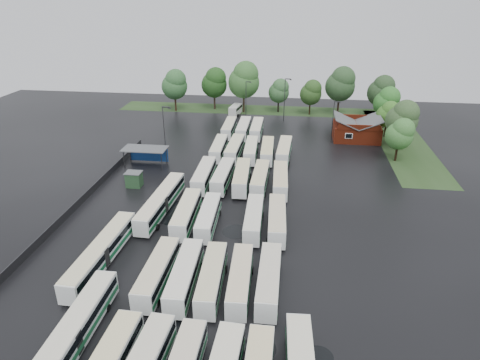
# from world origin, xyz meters

# --- Properties ---
(ground) EXTENTS (160.00, 160.00, 0.00)m
(ground) POSITION_xyz_m (0.00, 0.00, 0.00)
(ground) COLOR black
(ground) RESTS_ON ground
(brick_building) EXTENTS (10.07, 8.60, 5.39)m
(brick_building) POSITION_xyz_m (24.00, 42.77, 1.87)
(brick_building) COLOR maroon
(brick_building) RESTS_ON ground
(wash_shed) EXTENTS (8.20, 4.20, 3.58)m
(wash_shed) POSITION_xyz_m (-17.20, 22.02, 2.99)
(wash_shed) COLOR #2D2D30
(wash_shed) RESTS_ON ground
(utility_hut) EXTENTS (2.70, 2.20, 2.62)m
(utility_hut) POSITION_xyz_m (-16.20, 12.60, 1.32)
(utility_hut) COLOR #214123
(utility_hut) RESTS_ON ground
(grass_strip_north) EXTENTS (80.00, 10.00, 0.01)m
(grass_strip_north) POSITION_xyz_m (2.00, 64.80, 0.01)
(grass_strip_north) COLOR #243E1A
(grass_strip_north) RESTS_ON ground
(grass_strip_east) EXTENTS (10.00, 50.00, 0.01)m
(grass_strip_east) POSITION_xyz_m (34.00, 42.80, 0.01)
(grass_strip_east) COLOR #243E1A
(grass_strip_east) RESTS_ON ground
(west_fence) EXTENTS (0.10, 50.00, 1.20)m
(west_fence) POSITION_xyz_m (-22.20, 8.00, 0.60)
(west_fence) COLOR #2D2D30
(west_fence) RESTS_ON ground
(bus_r1c0) EXTENTS (2.42, 11.08, 3.08)m
(bus_r1c0) POSITION_xyz_m (-4.23, -12.48, 1.69)
(bus_r1c0) COLOR silver
(bus_r1c0) RESTS_ON ground
(bus_r1c1) EXTENTS (2.78, 11.29, 3.12)m
(bus_r1c1) POSITION_xyz_m (-1.04, -12.66, 1.72)
(bus_r1c1) COLOR silver
(bus_r1c1) RESTS_ON ground
(bus_r1c2) EXTENTS (2.82, 10.98, 3.03)m
(bus_r1c2) POSITION_xyz_m (2.03, -12.68, 1.67)
(bus_r1c2) COLOR silver
(bus_r1c2) RESTS_ON ground
(bus_r1c3) EXTENTS (2.71, 10.76, 2.97)m
(bus_r1c3) POSITION_xyz_m (5.18, -12.47, 1.63)
(bus_r1c3) COLOR silver
(bus_r1c3) RESTS_ON ground
(bus_r1c4) EXTENTS (2.40, 11.03, 3.07)m
(bus_r1c4) POSITION_xyz_m (8.34, -12.14, 1.69)
(bus_r1c4) COLOR silver
(bus_r1c4) RESTS_ON ground
(bus_r2c0) EXTENTS (2.79, 11.38, 3.15)m
(bus_r2c0) POSITION_xyz_m (-4.28, 1.24, 1.73)
(bus_r2c0) COLOR silver
(bus_r2c0) RESTS_ON ground
(bus_r2c1) EXTENTS (2.65, 10.74, 2.97)m
(bus_r2c1) POSITION_xyz_m (-1.04, 0.89, 1.63)
(bus_r2c1) COLOR silver
(bus_r2c1) RESTS_ON ground
(bus_r2c3) EXTENTS (2.61, 10.76, 2.98)m
(bus_r2c3) POSITION_xyz_m (5.32, 1.18, 1.64)
(bus_r2c3) COLOR silver
(bus_r2c3) RESTS_ON ground
(bus_r2c4) EXTENTS (2.83, 11.17, 3.08)m
(bus_r2c4) POSITION_xyz_m (8.55, 1.20, 1.70)
(bus_r2c4) COLOR silver
(bus_r2c4) RESTS_ON ground
(bus_r3c0) EXTENTS (2.59, 11.35, 3.15)m
(bus_r3c0) POSITION_xyz_m (-4.55, 14.82, 1.73)
(bus_r3c0) COLOR silver
(bus_r3c0) RESTS_ON ground
(bus_r3c1) EXTENTS (2.60, 11.06, 3.06)m
(bus_r3c1) POSITION_xyz_m (-1.31, 15.01, 1.69)
(bus_r3c1) COLOR silver
(bus_r3c1) RESTS_ON ground
(bus_r3c2) EXTENTS (2.93, 11.38, 3.14)m
(bus_r3c2) POSITION_xyz_m (1.93, 14.90, 1.73)
(bus_r3c2) COLOR silver
(bus_r3c2) RESTS_ON ground
(bus_r3c3) EXTENTS (2.50, 11.04, 3.06)m
(bus_r3c3) POSITION_xyz_m (5.05, 14.82, 1.69)
(bus_r3c3) COLOR silver
(bus_r3c3) RESTS_ON ground
(bus_r3c4) EXTENTS (2.75, 11.13, 3.08)m
(bus_r3c4) POSITION_xyz_m (8.44, 14.60, 1.69)
(bus_r3c4) COLOR silver
(bus_r3c4) RESTS_ON ground
(bus_r4c0) EXTENTS (2.55, 10.83, 3.00)m
(bus_r4c0) POSITION_xyz_m (-4.40, 28.48, 1.65)
(bus_r4c0) COLOR silver
(bus_r4c0) RESTS_ON ground
(bus_r4c1) EXTENTS (2.65, 11.30, 3.13)m
(bus_r4c1) POSITION_xyz_m (-1.19, 28.45, 1.72)
(bus_r4c1) COLOR silver
(bus_r4c1) RESTS_ON ground
(bus_r4c2) EXTENTS (2.70, 10.85, 3.00)m
(bus_r4c2) POSITION_xyz_m (2.09, 28.23, 1.65)
(bus_r4c2) COLOR silver
(bus_r4c2) RESTS_ON ground
(bus_r4c3) EXTENTS (2.61, 10.88, 3.01)m
(bus_r4c3) POSITION_xyz_m (5.32, 28.31, 1.66)
(bus_r4c3) COLOR silver
(bus_r4c3) RESTS_ON ground
(bus_r4c4) EXTENTS (2.86, 11.28, 3.11)m
(bus_r4c4) POSITION_xyz_m (8.59, 28.68, 1.71)
(bus_r4c4) COLOR silver
(bus_r4c4) RESTS_ON ground
(bus_r5c0) EXTENTS (2.44, 10.75, 2.98)m
(bus_r5c0) POSITION_xyz_m (-4.41, 42.08, 1.64)
(bus_r5c0) COLOR silver
(bus_r5c0) RESTS_ON ground
(bus_r5c1) EXTENTS (2.47, 11.29, 3.14)m
(bus_r5c1) POSITION_xyz_m (-1.05, 41.81, 1.73)
(bus_r5c1) COLOR silver
(bus_r5c1) RESTS_ON ground
(bus_r5c2) EXTENTS (2.43, 10.98, 3.05)m
(bus_r5c2) POSITION_xyz_m (1.94, 42.03, 1.68)
(bus_r5c2) COLOR silver
(bus_r5c2) RESTS_ON ground
(artic_bus_west_a) EXTENTS (2.39, 16.35, 3.03)m
(artic_bus_west_a) POSITION_xyz_m (-9.18, -22.71, 1.68)
(artic_bus_west_a) COLOR silver
(artic_bus_west_a) RESTS_ON ground
(artic_bus_west_b) EXTENTS (3.11, 16.48, 3.04)m
(artic_bus_west_b) POSITION_xyz_m (-8.97, 4.48, 1.69)
(artic_bus_west_b) COLOR silver
(artic_bus_west_b) RESTS_ON ground
(artic_bus_west_c) EXTENTS (2.82, 16.33, 3.02)m
(artic_bus_west_c) POSITION_xyz_m (-12.18, -9.55, 1.67)
(artic_bus_west_c) COLOR silver
(artic_bus_west_c) RESTS_ON ground
(minibus) EXTENTS (2.93, 6.01, 2.52)m
(minibus) POSITION_xyz_m (-5.33, 59.03, 1.40)
(minibus) COLOR silver
(minibus) RESTS_ON ground
(tree_north_0) EXTENTS (6.88, 6.88, 11.39)m
(tree_north_0) POSITION_xyz_m (-21.86, 60.81, 7.32)
(tree_north_0) COLOR #3A2417
(tree_north_0) RESTS_ON ground
(tree_north_1) EXTENTS (6.97, 6.97, 11.54)m
(tree_north_1) POSITION_xyz_m (-11.63, 63.97, 7.42)
(tree_north_1) COLOR #37271E
(tree_north_1) RESTS_ON ground
(tree_north_2) EXTENTS (8.25, 8.25, 13.66)m
(tree_north_2) POSITION_xyz_m (-3.26, 61.95, 8.79)
(tree_north_2) COLOR #35251A
(tree_north_2) RESTS_ON ground
(tree_north_3) EXTENTS (5.49, 5.49, 9.10)m
(tree_north_3) POSITION_xyz_m (5.95, 63.19, 5.85)
(tree_north_3) COLOR black
(tree_north_3) RESTS_ON ground
(tree_north_4) EXTENTS (5.63, 5.63, 9.32)m
(tree_north_4) POSITION_xyz_m (14.34, 61.75, 6.00)
(tree_north_4) COLOR black
(tree_north_4) RESTS_ON ground
(tree_north_5) EXTENTS (7.67, 7.67, 12.70)m
(tree_north_5) POSITION_xyz_m (21.82, 62.82, 8.17)
(tree_north_5) COLOR black
(tree_north_5) RESTS_ON ground
(tree_north_6) EXTENTS (6.05, 6.05, 10.03)m
(tree_north_6) POSITION_xyz_m (32.21, 64.37, 6.45)
(tree_north_6) COLOR black
(tree_north_6) RESTS_ON ground
(tree_east_0) EXTENTS (5.27, 5.26, 8.71)m
(tree_east_0) POSITION_xyz_m (30.41, 30.32, 5.60)
(tree_east_0) COLOR black
(tree_east_0) RESTS_ON ground
(tree_east_1) EXTENTS (6.45, 6.45, 10.68)m
(tree_east_1) POSITION_xyz_m (32.01, 36.69, 6.87)
(tree_east_1) COLOR #362211
(tree_east_1) RESTS_ON ground
(tree_east_2) EXTENTS (5.01, 5.01, 8.30)m
(tree_east_2) POSITION_xyz_m (30.92, 45.29, 5.33)
(tree_east_2) COLOR black
(tree_east_2) RESTS_ON ground
(tree_east_3) EXTENTS (6.09, 6.09, 10.08)m
(tree_east_3) POSITION_xyz_m (31.76, 52.02, 6.49)
(tree_east_3) COLOR black
(tree_east_3) RESTS_ON ground
(tree_east_4) EXTENTS (6.72, 6.72, 11.13)m
(tree_east_4) POSITION_xyz_m (31.83, 60.79, 7.16)
(tree_east_4) COLOR black
(tree_east_4) RESTS_ON ground
(lamp_post_ne) EXTENTS (1.41, 0.27, 9.15)m
(lamp_post_ne) POSITION_xyz_m (18.57, 39.85, 5.31)
(lamp_post_ne) COLOR #2D2D30
(lamp_post_ne) RESTS_ON ground
(lamp_post_nw) EXTENTS (1.69, 0.33, 10.97)m
(lamp_post_nw) POSITION_xyz_m (-13.87, 24.25, 6.37)
(lamp_post_nw) COLOR #2D2D30
(lamp_post_nw) RESTS_ON ground
(lamp_post_back_w) EXTENTS (1.46, 0.28, 9.47)m
(lamp_post_back_w) POSITION_xyz_m (-2.07, 56.30, 5.50)
(lamp_post_back_w) COLOR #2D2D30
(lamp_post_back_w) RESTS_ON ground
(lamp_post_back_e) EXTENTS (1.66, 0.32, 10.75)m
(lamp_post_back_e) POSITION_xyz_m (7.75, 54.70, 6.24)
(lamp_post_back_e) COLOR #2D2D30
(lamp_post_back_e) RESTS_ON ground
(puddle_0) EXTENTS (6.45, 6.45, 0.01)m
(puddle_0) POSITION_xyz_m (-1.40, -20.31, 0.00)
(puddle_0) COLOR black
(puddle_0) RESTS_ON ground
(puddle_1) EXTENTS (3.24, 3.24, 0.01)m
(puddle_1) POSITION_xyz_m (8.03, -20.49, 0.00)
(puddle_1) COLOR black
(puddle_1) RESTS_ON ground
(puddle_2) EXTENTS (8.21, 8.21, 0.01)m
(puddle_2) POSITION_xyz_m (-5.96, 4.47, 0.00)
(puddle_2) COLOR black
(puddle_2) RESTS_ON ground
(puddle_3) EXTENTS (3.89, 3.89, 0.01)m
(puddle_3) POSITION_xyz_m (3.02, 0.12, 0.00)
(puddle_3) COLOR black
(puddle_3) RESTS_ON ground
(puddle_4) EXTENTS (2.73, 2.73, 0.01)m
(puddle_4) POSITION_xyz_m (13.56, -20.74, 0.00)
(puddle_4) COLOR black
(puddle_4) RESTS_ON ground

